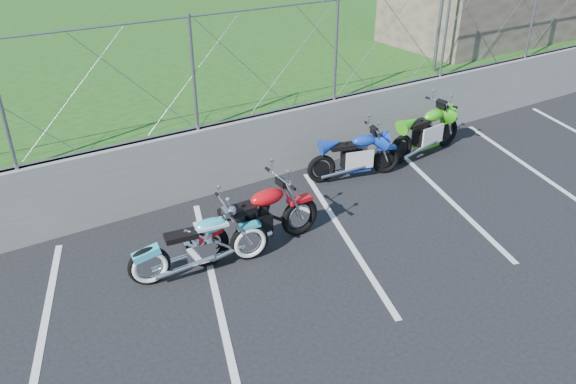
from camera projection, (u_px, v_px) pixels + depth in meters
ground at (245, 318)px, 7.50m from camera, size 90.00×90.00×0.00m
retaining_wall at (148, 176)px, 9.80m from camera, size 30.00×0.22×1.30m
grass_field at (35, 53)px, 17.23m from camera, size 30.00×20.00×1.30m
stone_building at (481, 7)px, 15.50m from camera, size 5.00×3.00×1.80m
chain_link_fence at (136, 84)px, 9.02m from camera, size 28.00×0.03×2.00m
sign_pole at (442, 5)px, 12.47m from camera, size 0.08×0.08×3.00m
parking_lines at (282, 254)px, 8.81m from camera, size 18.29×4.31×0.01m
cruiser_turquoise at (202, 246)px, 8.25m from camera, size 2.14×0.68×1.07m
naked_orange at (257, 222)px, 8.74m from camera, size 2.32×0.79×1.15m
sportbike_green at (426, 133)px, 11.96m from camera, size 2.14×0.76×1.11m
sportbike_blue at (356, 157)px, 10.99m from camera, size 1.91×0.73×1.01m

